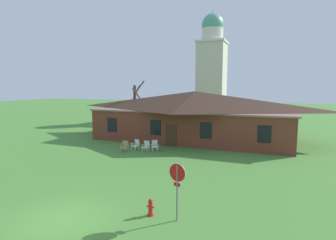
% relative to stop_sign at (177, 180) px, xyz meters
% --- Properties ---
extents(ground_plane, '(200.00, 200.00, 0.00)m').
position_rel_stop_sign_xyz_m(ground_plane, '(-4.70, -1.87, -1.80)').
color(ground_plane, '#477F33').
extents(brick_building, '(21.36, 10.40, 5.32)m').
position_rel_stop_sign_xyz_m(brick_building, '(-4.70, 18.73, 0.91)').
color(brick_building, brown).
rests_on(brick_building, ground).
extents(dome_tower, '(5.18, 5.18, 19.73)m').
position_rel_stop_sign_xyz_m(dome_tower, '(-7.23, 38.39, 7.24)').
color(dome_tower, beige).
rests_on(dome_tower, ground).
extents(stop_sign, '(0.79, 0.21, 2.55)m').
position_rel_stop_sign_xyz_m(stop_sign, '(0.00, 0.00, 0.00)').
color(stop_sign, slate).
rests_on(stop_sign, ground).
extents(lawn_chair_by_porch, '(0.68, 0.72, 0.96)m').
position_rel_stop_sign_xyz_m(lawn_chair_by_porch, '(-8.66, 10.09, -1.30)').
color(lawn_chair_by_porch, tan).
rests_on(lawn_chair_by_porch, ground).
extents(lawn_chair_near_door, '(0.74, 0.79, 0.96)m').
position_rel_stop_sign_xyz_m(lawn_chair_near_door, '(-8.06, 11.06, -1.30)').
color(lawn_chair_near_door, white).
rests_on(lawn_chair_near_door, ground).
extents(lawn_chair_left_end, '(0.67, 0.70, 0.96)m').
position_rel_stop_sign_xyz_m(lawn_chair_left_end, '(-6.90, 10.85, -1.30)').
color(lawn_chair_left_end, silver).
rests_on(lawn_chair_left_end, ground).
extents(lawn_chair_middle, '(0.83, 0.86, 0.96)m').
position_rel_stop_sign_xyz_m(lawn_chair_middle, '(-6.29, 11.39, -1.30)').
color(lawn_chair_middle, silver).
rests_on(lawn_chair_middle, ground).
extents(bare_tree_beside_building, '(1.81, 2.29, 6.62)m').
position_rel_stop_sign_xyz_m(bare_tree_beside_building, '(-12.62, 19.38, 1.60)').
color(bare_tree_beside_building, brown).
rests_on(bare_tree_beside_building, ground).
extents(fire_hydrant, '(0.36, 0.28, 0.79)m').
position_rel_stop_sign_xyz_m(fire_hydrant, '(-1.26, -0.01, -1.43)').
color(fire_hydrant, red).
rests_on(fire_hydrant, ground).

